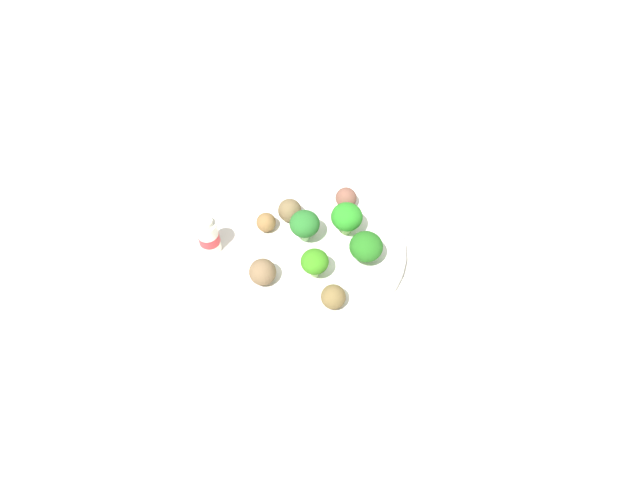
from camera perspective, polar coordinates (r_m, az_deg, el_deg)
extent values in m
plane|color=silver|center=(0.91, 0.00, -1.37)|extent=(4.00, 4.00, 0.00)
cylinder|color=white|center=(0.91, 0.00, -1.07)|extent=(0.28, 0.28, 0.02)
cylinder|color=#A7CF81|center=(0.86, -0.54, -3.21)|extent=(0.01, 0.01, 0.02)
ellipsoid|color=#347C19|center=(0.84, -0.55, -2.23)|extent=(0.04, 0.04, 0.03)
cylinder|color=#A8CC72|center=(0.88, 4.64, -1.69)|extent=(0.01, 0.01, 0.01)
ellipsoid|color=#22651B|center=(0.86, 4.76, -0.67)|extent=(0.05, 0.05, 0.04)
cylinder|color=#91C882|center=(0.90, -1.54, 0.56)|extent=(0.01, 0.01, 0.02)
ellipsoid|color=#246626|center=(0.88, -1.58, 1.68)|extent=(0.05, 0.05, 0.04)
cylinder|color=#96C46F|center=(0.91, 2.70, 1.25)|extent=(0.02, 0.02, 0.02)
ellipsoid|color=#268020|center=(0.89, 2.77, 2.39)|extent=(0.05, 0.05, 0.04)
sphere|color=brown|center=(0.95, 2.69, 4.34)|extent=(0.04, 0.04, 0.04)
sphere|color=brown|center=(0.83, 1.37, -5.85)|extent=(0.04, 0.04, 0.04)
sphere|color=brown|center=(0.93, -3.13, 3.06)|extent=(0.04, 0.04, 0.04)
sphere|color=brown|center=(0.85, -5.92, -3.28)|extent=(0.04, 0.04, 0.04)
sphere|color=brown|center=(0.92, -5.56, 1.82)|extent=(0.03, 0.03, 0.03)
cube|color=white|center=(0.97, 15.87, 0.40)|extent=(0.17, 0.12, 0.01)
cube|color=silver|center=(0.96, 17.01, -0.26)|extent=(0.09, 0.01, 0.01)
cube|color=silver|center=(0.94, 13.54, -0.32)|extent=(0.03, 0.02, 0.01)
cube|color=silver|center=(0.98, 17.27, 1.37)|extent=(0.09, 0.02, 0.01)
cube|color=silver|center=(0.96, 13.13, 1.47)|extent=(0.06, 0.02, 0.01)
cylinder|color=white|center=(0.91, -11.36, 0.34)|extent=(0.03, 0.03, 0.06)
cylinder|color=red|center=(0.91, -11.33, 0.22)|extent=(0.03, 0.03, 0.02)
cylinder|color=silver|center=(0.88, -11.73, 1.77)|extent=(0.02, 0.02, 0.01)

